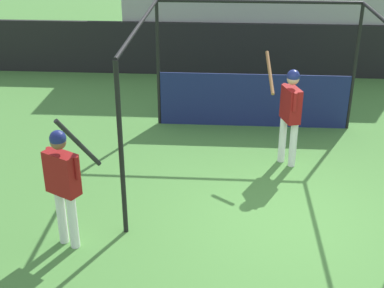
% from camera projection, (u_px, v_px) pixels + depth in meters
% --- Properties ---
extents(ground_plane, '(60.00, 60.00, 0.00)m').
position_uv_depth(ground_plane, '(288.00, 220.00, 8.13)').
color(ground_plane, '#477F38').
extents(outfield_wall, '(24.00, 0.12, 1.41)m').
position_uv_depth(outfield_wall, '(265.00, 50.00, 14.19)').
color(outfield_wall, black).
rests_on(outfield_wall, ground).
extents(batting_cage, '(4.04, 4.14, 2.63)m').
position_uv_depth(batting_cage, '(256.00, 86.00, 10.25)').
color(batting_cage, black).
rests_on(batting_cage, ground).
extents(player_batter, '(0.64, 0.86, 1.96)m').
position_uv_depth(player_batter, '(290.00, 108.00, 9.36)').
color(player_batter, white).
rests_on(player_batter, ground).
extents(player_waiting, '(0.83, 0.59, 2.06)m').
position_uv_depth(player_waiting, '(63.00, 178.00, 7.12)').
color(player_waiting, white).
rests_on(player_waiting, ground).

